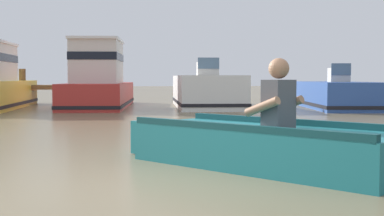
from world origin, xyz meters
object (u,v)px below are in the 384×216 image
at_px(rowboat_with_person, 262,145).
at_px(moored_boat_red, 99,83).
at_px(moored_boat_blue, 336,96).
at_px(moored_boat_white, 206,92).

relative_size(rowboat_with_person, moored_boat_red, 0.48).
relative_size(moored_boat_red, moored_boat_blue, 1.22).
height_order(moored_boat_white, moored_boat_blue, moored_boat_white).
height_order(rowboat_with_person, moored_boat_blue, moored_boat_blue).
bearing_deg(moored_boat_white, moored_boat_red, 177.34).
relative_size(moored_boat_white, moored_boat_blue, 1.05).
bearing_deg(moored_boat_red, moored_boat_white, -2.66).
distance_m(moored_boat_red, moored_boat_white, 3.60).
bearing_deg(rowboat_with_person, moored_boat_blue, 67.07).
bearing_deg(moored_boat_white, rowboat_with_person, -93.83).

